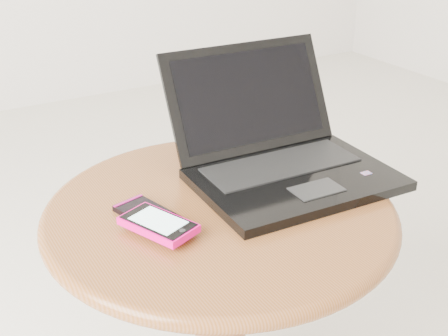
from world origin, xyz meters
TOP-DOWN VIEW (x-y plane):
  - table at (0.00, 0.09)m, footprint 0.56×0.56m
  - laptop at (0.15, 0.13)m, footprint 0.34×0.34m
  - phone_black at (-0.11, 0.11)m, footprint 0.08×0.12m
  - phone_pink at (-0.12, 0.06)m, footprint 0.10×0.13m

SIDE VIEW (x-z plane):
  - table at x=0.00m, z-range 0.13..0.58m
  - phone_black at x=-0.11m, z-range 0.45..0.46m
  - phone_pink at x=-0.12m, z-range 0.46..0.47m
  - laptop at x=0.15m, z-range 0.39..0.58m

